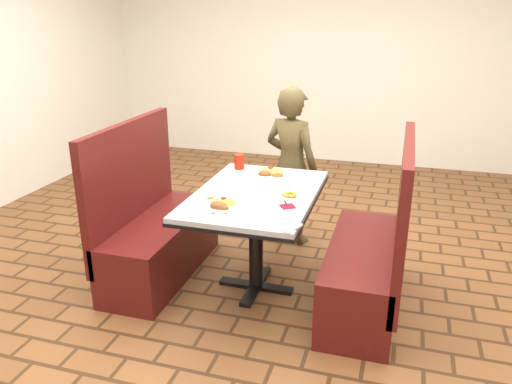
# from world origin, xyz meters

# --- Properties ---
(room) EXTENTS (7.00, 7.04, 2.82)m
(room) POSITION_xyz_m (0.00, 0.00, 1.91)
(room) COLOR brown
(room) RESTS_ON ground
(dining_table) EXTENTS (0.81, 1.21, 0.75)m
(dining_table) POSITION_xyz_m (0.00, 0.00, 0.65)
(dining_table) COLOR #BBBDC0
(dining_table) RESTS_ON ground
(booth_bench_left) EXTENTS (0.47, 1.20, 1.17)m
(booth_bench_left) POSITION_xyz_m (-0.80, 0.00, 0.33)
(booth_bench_left) COLOR #591614
(booth_bench_left) RESTS_ON ground
(booth_bench_right) EXTENTS (0.47, 1.20, 1.17)m
(booth_bench_right) POSITION_xyz_m (0.80, 0.00, 0.33)
(booth_bench_right) COLOR #591614
(booth_bench_right) RESTS_ON ground
(diner_person) EXTENTS (0.57, 0.47, 1.35)m
(diner_person) POSITION_xyz_m (0.04, 0.90, 0.67)
(diner_person) COLOR brown
(diner_person) RESTS_ON ground
(near_dinner_plate) EXTENTS (0.25, 0.25, 0.08)m
(near_dinner_plate) POSITION_xyz_m (-0.13, -0.33, 0.78)
(near_dinner_plate) COLOR white
(near_dinner_plate) RESTS_ON dining_table
(far_dinner_plate) EXTENTS (0.30, 0.30, 0.08)m
(far_dinner_plate) POSITION_xyz_m (0.00, 0.38, 0.78)
(far_dinner_plate) COLOR white
(far_dinner_plate) RESTS_ON dining_table
(plantain_plate) EXTENTS (0.18, 0.18, 0.03)m
(plantain_plate) POSITION_xyz_m (0.24, -0.03, 0.76)
(plantain_plate) COLOR white
(plantain_plate) RESTS_ON dining_table
(maroon_napkin) EXTENTS (0.12, 0.12, 0.00)m
(maroon_napkin) POSITION_xyz_m (0.27, -0.20, 0.75)
(maroon_napkin) COLOR maroon
(maroon_napkin) RESTS_ON dining_table
(spoon_utensil) EXTENTS (0.07, 0.13, 0.00)m
(spoon_utensil) POSITION_xyz_m (0.24, -0.14, 0.76)
(spoon_utensil) COLOR #B8B8BD
(spoon_utensil) RESTS_ON dining_table
(red_tumbler) EXTENTS (0.08, 0.08, 0.12)m
(red_tumbler) POSITION_xyz_m (-0.28, 0.48, 0.81)
(red_tumbler) COLOR red
(red_tumbler) RESTS_ON dining_table
(paper_napkin) EXTENTS (0.24, 0.21, 0.01)m
(paper_napkin) POSITION_xyz_m (0.31, -0.50, 0.76)
(paper_napkin) COLOR white
(paper_napkin) RESTS_ON dining_table
(knife_utensil) EXTENTS (0.09, 0.16, 0.00)m
(knife_utensil) POSITION_xyz_m (-0.09, -0.38, 0.76)
(knife_utensil) COLOR #BBBBBF
(knife_utensil) RESTS_ON dining_table
(fork_utensil) EXTENTS (0.01, 0.17, 0.00)m
(fork_utensil) POSITION_xyz_m (-0.13, -0.41, 0.76)
(fork_utensil) COLOR #B9B9BE
(fork_utensil) RESTS_ON dining_table
(lettuce_shreds) EXTENTS (0.28, 0.32, 0.00)m
(lettuce_shreds) POSITION_xyz_m (0.04, 0.06, 0.75)
(lettuce_shreds) COLOR #8BB548
(lettuce_shreds) RESTS_ON dining_table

